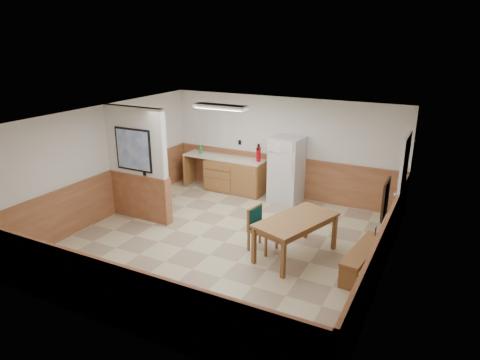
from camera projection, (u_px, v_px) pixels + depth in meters
The scene contains 20 objects.
ground at pixel (225, 242), 8.48m from camera, with size 6.00×6.00×0.00m, color #CABC91.
ceiling at pixel (223, 117), 7.68m from camera, with size 6.00×6.00×0.02m, color white.
back_wall at pixel (283, 148), 10.61m from camera, with size 6.00×0.02×2.50m, color white.
right_wall at pixel (389, 211), 6.78m from camera, with size 0.02×6.00×2.50m, color white.
left_wall at pixel (105, 162), 9.38m from camera, with size 0.02×6.00×2.50m, color white.
wainscot_back at pixel (282, 176), 10.83m from camera, with size 6.00×0.04×1.00m, color #AE6B45.
wainscot_right at pixel (382, 253), 7.03m from camera, with size 0.04×6.00×1.00m, color #AE6B45.
wainscot_left at pixel (109, 194), 9.61m from camera, with size 0.04×6.00×1.00m, color #AE6B45.
partition_wall at pixel (137, 165), 9.22m from camera, with size 1.50×0.20×2.50m.
kitchen_counter at pixel (234, 174), 11.11m from camera, with size 2.20×0.61×1.00m.
exterior_door at pixel (401, 187), 8.46m from camera, with size 0.07×1.02×2.15m.
kitchen_window at pixel (210, 128), 11.40m from camera, with size 0.80×0.04×1.00m.
wall_painting at pixel (385, 199), 6.45m from camera, with size 0.04×0.50×0.60m.
fluorescent_fixture at pixel (220, 107), 9.14m from camera, with size 1.20×0.30×0.09m.
refrigerator at pixel (286, 170), 10.33m from camera, with size 0.75×0.74×1.61m.
dining_table at pixel (296, 224), 7.75m from camera, with size 1.28×1.78×0.75m.
dining_bench at pixel (363, 254), 7.33m from camera, with size 0.49×1.50×0.45m.
dining_chair at pixel (259, 225), 8.08m from camera, with size 0.68×0.51×0.85m.
fire_extinguisher at pixel (259, 154), 10.61m from camera, with size 0.12×0.12×0.46m.
soap_bottle at pixel (201, 149), 11.37m from camera, with size 0.08×0.08×0.24m, color #18873C.
Camera 1 is at (3.76, -6.65, 3.90)m, focal length 32.00 mm.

